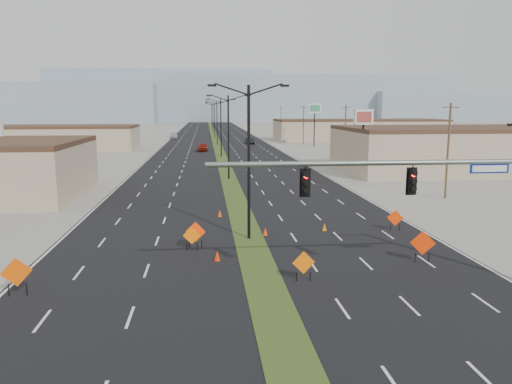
{
  "coord_description": "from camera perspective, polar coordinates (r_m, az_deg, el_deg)",
  "views": [
    {
      "loc": [
        -2.78,
        -19.9,
        8.6
      ],
      "look_at": [
        0.44,
        11.67,
        3.2
      ],
      "focal_mm": 35.0,
      "sensor_mm": 36.0,
      "label": 1
    }
  ],
  "objects": [
    {
      "name": "mesa_backdrop",
      "position": [
        341.06,
        -10.57,
        10.73
      ],
      "size": [
        140.0,
        50.0,
        32.0
      ],
      "primitive_type": "cube",
      "color": "#899DAA",
      "rests_on": "ground"
    },
    {
      "name": "ground",
      "position": [
        21.85,
        2.02,
        -13.52
      ],
      "size": [
        600.0,
        600.0,
        0.0
      ],
      "primitive_type": "plane",
      "color": "gray",
      "rests_on": "ground"
    },
    {
      "name": "car_far",
      "position": [
        141.14,
        -9.4,
        6.35
      ],
      "size": [
        2.33,
        5.39,
        1.54
      ],
      "primitive_type": "imported",
      "rotation": [
        0.0,
        0.0,
        0.03
      ],
      "color": "#A6AAB0",
      "rests_on": "ground"
    },
    {
      "name": "car_mid",
      "position": [
        119.2,
        -0.69,
        5.87
      ],
      "size": [
        1.99,
        4.59,
        1.47
      ],
      "primitive_type": "imported",
      "rotation": [
        0.0,
        0.0,
        0.1
      ],
      "color": "black",
      "rests_on": "ground"
    },
    {
      "name": "cone_3",
      "position": [
        39.73,
        -4.17,
        -2.45
      ],
      "size": [
        0.43,
        0.43,
        0.56
      ],
      "primitive_type": "cone",
      "rotation": [
        0.0,
        0.0,
        -0.34
      ],
      "color": "#F34805",
      "rests_on": "ground"
    },
    {
      "name": "streetlight_3",
      "position": [
        115.97,
        -4.48,
        8.05
      ],
      "size": [
        5.15,
        0.24,
        10.02
      ],
      "color": "black",
      "rests_on": "ground"
    },
    {
      "name": "construction_sign_4",
      "position": [
        29.41,
        18.52,
        -5.66
      ],
      "size": [
        1.33,
        0.43,
        1.83
      ],
      "rotation": [
        0.0,
        0.0,
        -0.29
      ],
      "color": "#F43105",
      "rests_on": "ground"
    },
    {
      "name": "mesa_center",
      "position": [
        322.79,
        1.84,
        10.61
      ],
      "size": [
        220.0,
        50.0,
        28.0
      ],
      "primitive_type": "cube",
      "color": "#899DAA",
      "rests_on": "ground"
    },
    {
      "name": "construction_sign_0",
      "position": [
        25.63,
        -25.7,
        -8.38
      ],
      "size": [
        1.27,
        0.61,
        1.83
      ],
      "rotation": [
        0.0,
        0.0,
        0.43
      ],
      "color": "#DD4A04",
      "rests_on": "ground"
    },
    {
      "name": "mesa_east",
      "position": [
        359.78,
        25.04,
        8.82
      ],
      "size": [
        160.0,
        50.0,
        18.0
      ],
      "primitive_type": "cube",
      "color": "#899DAA",
      "rests_on": "ground"
    },
    {
      "name": "construction_sign_5",
      "position": [
        36.38,
        15.63,
        -2.95
      ],
      "size": [
        1.11,
        0.33,
        1.51
      ],
      "rotation": [
        0.0,
        0.0,
        -0.26
      ],
      "color": "#FA3705",
      "rests_on": "ground"
    },
    {
      "name": "construction_sign_2",
      "position": [
        30.97,
        -6.92,
        -4.64
      ],
      "size": [
        1.24,
        0.31,
        1.68
      ],
      "rotation": [
        0.0,
        0.0,
        -0.22
      ],
      "color": "#FF4005",
      "rests_on": "ground"
    },
    {
      "name": "building_se_near",
      "position": [
        74.82,
        23.73,
        4.36
      ],
      "size": [
        36.0,
        18.0,
        5.5
      ],
      "primitive_type": "cube",
      "color": "tan",
      "rests_on": "ground"
    },
    {
      "name": "utility_pole_1",
      "position": [
        83.17,
        10.16,
        6.8
      ],
      "size": [
        1.6,
        0.2,
        9.0
      ],
      "color": "#4C3823",
      "rests_on": "ground"
    },
    {
      "name": "utility_pole_2",
      "position": [
        117.2,
        5.45,
        7.69
      ],
      "size": [
        1.6,
        0.2,
        9.0
      ],
      "color": "#4C3823",
      "rests_on": "ground"
    },
    {
      "name": "pole_sign_east_far",
      "position": [
        112.61,
        6.71,
        9.12
      ],
      "size": [
        3.07,
        1.02,
        9.42
      ],
      "rotation": [
        0.0,
        0.0,
        0.22
      ],
      "color": "black",
      "rests_on": "ground"
    },
    {
      "name": "cone_1",
      "position": [
        35.51,
        7.83,
        -3.99
      ],
      "size": [
        0.34,
        0.34,
        0.55
      ],
      "primitive_type": "cone",
      "rotation": [
        0.0,
        0.0,
        0.04
      ],
      "color": "orange",
      "rests_on": "ground"
    },
    {
      "name": "road_surface",
      "position": [
        120.24,
        -4.49,
        5.52
      ],
      "size": [
        25.0,
        400.0,
        0.02
      ],
      "primitive_type": "cube",
      "color": "black",
      "rests_on": "ground"
    },
    {
      "name": "construction_sign_3",
      "position": [
        25.17,
        5.47,
        -8.16
      ],
      "size": [
        1.17,
        0.16,
        1.56
      ],
      "rotation": [
        0.0,
        0.0,
        0.1
      ],
      "color": "#ED6204",
      "rests_on": "ground"
    },
    {
      "name": "cone_0",
      "position": [
        28.53,
        -4.45,
        -7.28
      ],
      "size": [
        0.44,
        0.44,
        0.6
      ],
      "primitive_type": "cone",
      "rotation": [
        0.0,
        0.0,
        -0.24
      ],
      "color": "red",
      "rests_on": "ground"
    },
    {
      "name": "streetlight_5",
      "position": [
        171.95,
        -4.94,
        8.56
      ],
      "size": [
        5.15,
        0.24,
        10.02
      ],
      "color": "black",
      "rests_on": "ground"
    },
    {
      "name": "utility_pole_0",
      "position": [
        50.5,
        21.09,
        4.55
      ],
      "size": [
        1.6,
        0.2,
        9.0
      ],
      "color": "#4C3823",
      "rests_on": "ground"
    },
    {
      "name": "cone_2",
      "position": [
        33.95,
        1.07,
        -4.53
      ],
      "size": [
        0.35,
        0.35,
        0.56
      ],
      "primitive_type": "cone",
      "rotation": [
        0.0,
        0.0,
        -0.04
      ],
      "color": "#FB3A05",
      "rests_on": "ground"
    },
    {
      "name": "median_strip",
      "position": [
        120.24,
        -4.49,
        5.52
      ],
      "size": [
        2.0,
        400.0,
        0.04
      ],
      "primitive_type": "cube",
      "color": "#314A1A",
      "rests_on": "ground"
    },
    {
      "name": "utility_pole_3",
      "position": [
        151.67,
        2.86,
        8.16
      ],
      "size": [
        1.6,
        0.2,
        9.0
      ],
      "color": "#4C3823",
      "rests_on": "ground"
    },
    {
      "name": "construction_sign_1",
      "position": [
        30.68,
        -7.36,
        -5.07
      ],
      "size": [
        1.08,
        0.14,
        1.44
      ],
      "rotation": [
        0.0,
        0.0,
        -0.1
      ],
      "color": "orange",
      "rests_on": "ground"
    },
    {
      "name": "streetlight_4",
      "position": [
        143.96,
        -4.75,
        8.35
      ],
      "size": [
        5.15,
        0.24,
        10.02
      ],
      "color": "black",
      "rests_on": "ground"
    },
    {
      "name": "pole_sign_east_near",
      "position": [
        61.94,
        12.18,
        7.74
      ],
      "size": [
        2.68,
        1.28,
        8.37
      ],
      "rotation": [
        0.0,
        0.0,
        0.36
      ],
      "color": "black",
      "rests_on": "ground"
    },
    {
      "name": "building_sw_far",
      "position": [
        109.08,
        -21.45,
        5.65
      ],
      "size": [
        30.0,
        14.0,
        4.5
      ],
      "primitive_type": "cube",
      "color": "tan",
      "rests_on": "ground"
    },
    {
      "name": "building_se_far",
      "position": [
        136.28,
        11.69,
        6.89
      ],
      "size": [
        44.0,
        16.0,
        5.0
      ],
      "primitive_type": "cube",
      "color": "tan",
      "rests_on": "ground"
    },
    {
      "name": "signal_mast",
      "position": [
        24.94,
        21.29,
        0.22
      ],
      "size": [
        16.3,
        0.6,
        8.0
      ],
      "color": "slate",
      "rests_on": "ground"
    },
    {
      "name": "streetlight_0",
      "position": [
        32.17,
        -0.83,
        3.98
      ],
      "size": [
        5.15,
        0.24,
        10.02
      ],
      "color": "black",
      "rests_on": "ground"
    },
    {
      "name": "streetlight_1",
      "position": [
        60.04,
        -3.17,
        6.6
      ],
      "size": [
        5.15,
        0.24,
        10.02
      ],
      "color": "black",
      "rests_on": "ground"
    },
    {
      "name": "streetlight_6",
      "position": [
        199.94,
        -5.07,
        8.7
      ],
      "size": [
        5.15,
        0.24,
        10.02
      ],
      "color": "black",
      "rests_on": "ground"
    },
    {
      "name": "car_left",
      "position": [
        99.87,
        -6.13,
        5.13
      ],
      "size": [
        2.18,
        4.87,
        1.63
      ],
      "primitive_type": "imported",
      "rotation": [
        0.0,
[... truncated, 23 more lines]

